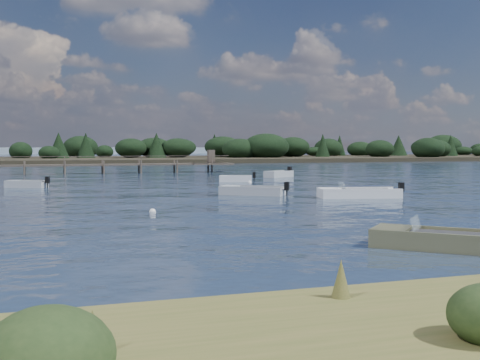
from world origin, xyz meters
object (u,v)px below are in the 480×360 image
object	(u,v)px
dinghy_mid_white_a	(359,195)
dinghy_mid_grey	(252,193)
tender_far_grey_b	(279,175)
dinghy_near_olive	(448,244)
tender_far_white	(236,180)
tender_far_grey	(26,186)

from	to	relation	value
dinghy_mid_white_a	dinghy_mid_grey	bearing A→B (deg)	144.03
tender_far_grey_b	dinghy_mid_grey	bearing A→B (deg)	-116.33
dinghy_near_olive	dinghy_mid_grey	size ratio (longest dim) A/B	1.05
tender_far_white	dinghy_mid_grey	xyz separation A→B (m)	(-3.37, -14.06, -0.00)
dinghy_near_olive	dinghy_mid_white_a	bearing A→B (deg)	69.10
tender_far_white	tender_far_grey	size ratio (longest dim) A/B	0.98
tender_far_white	dinghy_mid_white_a	world-z (taller)	dinghy_mid_white_a
dinghy_mid_grey	tender_far_grey	world-z (taller)	dinghy_mid_grey
dinghy_near_olive	tender_far_grey	world-z (taller)	dinghy_near_olive
dinghy_mid_white_a	tender_far_grey	bearing A→B (deg)	141.01
tender_far_white	tender_far_grey_b	size ratio (longest dim) A/B	0.89
dinghy_mid_white_a	tender_far_grey_b	world-z (taller)	tender_far_grey_b
dinghy_mid_grey	dinghy_mid_white_a	bearing A→B (deg)	-35.97
tender_far_white	dinghy_mid_white_a	xyz separation A→B (m)	(2.17, -18.08, 0.00)
dinghy_mid_grey	tender_far_grey	bearing A→B (deg)	139.90
dinghy_near_olive	tender_far_white	bearing A→B (deg)	82.87
tender_far_white	dinghy_mid_white_a	distance (m)	18.21
dinghy_near_olive	tender_far_grey_b	xyz separation A→B (m)	(10.91, 41.23, 0.03)
dinghy_mid_white_a	dinghy_mid_grey	size ratio (longest dim) A/B	1.26
tender_far_white	dinghy_near_olive	bearing A→B (deg)	-97.13
tender_far_grey_b	tender_far_grey	world-z (taller)	tender_far_grey_b
dinghy_mid_white_a	tender_far_grey	distance (m)	25.40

